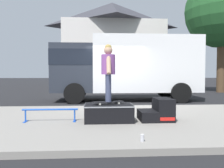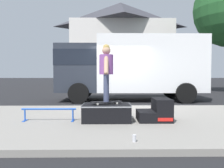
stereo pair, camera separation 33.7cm
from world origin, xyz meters
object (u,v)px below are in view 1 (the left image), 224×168
grind_rail (50,112)px  soda_can (142,138)px  skate_box (109,112)px  kicker_ramp (158,111)px  skateboard (108,102)px  box_truck (125,66)px  skater_kid (108,68)px

grind_rail → soda_can: size_ratio=10.69×
skate_box → soda_can: size_ratio=9.42×
skate_box → grind_rail: bearing=179.3°
soda_can → grind_rail: bearing=136.6°
skate_box → kicker_ramp: (1.25, -0.00, 0.01)m
grind_rail → skateboard: size_ratio=1.68×
kicker_ramp → box_truck: size_ratio=0.12×
kicker_ramp → soda_can: kicker_ramp is taller
soda_can → kicker_ramp: bearing=67.0°
skateboard → box_truck: (1.07, 5.46, 1.11)m
box_truck → soda_can: bearing=-94.5°
kicker_ramp → box_truck: bearing=91.9°
grind_rail → skate_box: bearing=-0.7°
grind_rail → skateboard: 1.45m
skate_box → box_truck: 5.77m
grind_rail → box_truck: 6.18m
kicker_ramp → skateboard: kicker_ramp is taller
box_truck → kicker_ramp: bearing=-88.1°
skateboard → soda_can: skateboard is taller
skater_kid → soda_can: 2.28m
soda_can → box_truck: box_truck is taller
skater_kid → skate_box: bearing=-80.7°
skater_kid → grind_rail: bearing=-179.0°
grind_rail → soda_can: bearing=-43.4°
kicker_ramp → grind_rail: (-2.68, 0.02, 0.01)m
skateboard → skater_kid: skater_kid is taller
skater_kid → box_truck: (1.07, 5.46, 0.27)m
grind_rail → box_truck: size_ratio=0.19×
soda_can → skate_box: bearing=105.2°
box_truck → skateboard: bearing=-101.1°
skate_box → soda_can: 1.87m
grind_rail → soda_can: grind_rail is taller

